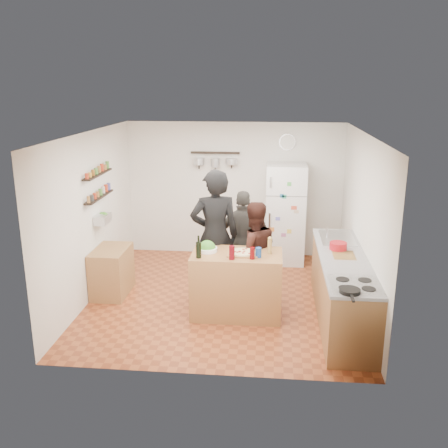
# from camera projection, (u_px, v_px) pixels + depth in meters

# --- Properties ---
(room_shell) EXTENTS (4.20, 4.20, 4.20)m
(room_shell) POSITION_uv_depth(u_px,v_px,m) (226.00, 213.00, 7.69)
(room_shell) COLOR brown
(room_shell) RESTS_ON ground
(prep_island) EXTENTS (1.25, 0.72, 0.91)m
(prep_island) POSITION_uv_depth(u_px,v_px,m) (237.00, 284.00, 7.01)
(prep_island) COLOR olive
(prep_island) RESTS_ON floor
(pizza_board) EXTENTS (0.42, 0.34, 0.02)m
(pizza_board) POSITION_uv_depth(u_px,v_px,m) (243.00, 253.00, 6.86)
(pizza_board) COLOR brown
(pizza_board) RESTS_ON prep_island
(pizza) EXTENTS (0.34, 0.34, 0.02)m
(pizza) POSITION_uv_depth(u_px,v_px,m) (243.00, 252.00, 6.85)
(pizza) COLOR #CAB985
(pizza) RESTS_ON pizza_board
(salad_bowl) EXTENTS (0.28, 0.28, 0.06)m
(salad_bowl) POSITION_uv_depth(u_px,v_px,m) (207.00, 249.00, 6.97)
(salad_bowl) COLOR white
(salad_bowl) RESTS_ON prep_island
(wine_bottle) EXTENTS (0.07, 0.07, 0.22)m
(wine_bottle) POSITION_uv_depth(u_px,v_px,m) (199.00, 250.00, 6.70)
(wine_bottle) COLOR black
(wine_bottle) RESTS_ON prep_island
(wine_glass_near) EXTENTS (0.08, 0.08, 0.19)m
(wine_glass_near) POSITION_uv_depth(u_px,v_px,m) (232.00, 253.00, 6.64)
(wine_glass_near) COLOR #50060E
(wine_glass_near) RESTS_ON prep_island
(wine_glass_far) EXTENTS (0.07, 0.07, 0.16)m
(wine_glass_far) POSITION_uv_depth(u_px,v_px,m) (252.00, 253.00, 6.65)
(wine_glass_far) COLOR #560709
(wine_glass_far) RESTS_ON prep_island
(pepper_mill) EXTENTS (0.06, 0.06, 0.19)m
(pepper_mill) POSITION_uv_depth(u_px,v_px,m) (270.00, 247.00, 6.87)
(pepper_mill) COLOR #A58445
(pepper_mill) RESTS_ON prep_island
(salt_canister) EXTENTS (0.08, 0.08, 0.13)m
(salt_canister) POSITION_uv_depth(u_px,v_px,m) (258.00, 252.00, 6.73)
(salt_canister) COLOR navy
(salt_canister) RESTS_ON prep_island
(person_left) EXTENTS (0.83, 0.65, 2.00)m
(person_left) POSITION_uv_depth(u_px,v_px,m) (215.00, 236.00, 7.37)
(person_left) COLOR black
(person_left) RESTS_ON floor
(person_center) EXTENTS (0.91, 0.82, 1.55)m
(person_center) POSITION_uv_depth(u_px,v_px,m) (253.00, 253.00, 7.31)
(person_center) COLOR black
(person_center) RESTS_ON floor
(person_back) EXTENTS (0.92, 0.39, 1.57)m
(person_back) POSITION_uv_depth(u_px,v_px,m) (244.00, 239.00, 7.92)
(person_back) COLOR #2E2B29
(person_back) RESTS_ON floor
(counter_run) EXTENTS (0.63, 2.63, 0.90)m
(counter_run) POSITION_uv_depth(u_px,v_px,m) (342.00, 289.00, 6.85)
(counter_run) COLOR #9E7042
(counter_run) RESTS_ON floor
(stove_top) EXTENTS (0.60, 0.62, 0.02)m
(stove_top) POSITION_uv_depth(u_px,v_px,m) (355.00, 285.00, 5.82)
(stove_top) COLOR white
(stove_top) RESTS_ON counter_run
(skillet) EXTENTS (0.24, 0.24, 0.05)m
(skillet) POSITION_uv_depth(u_px,v_px,m) (350.00, 291.00, 5.58)
(skillet) COLOR black
(skillet) RESTS_ON stove_top
(sink) EXTENTS (0.50, 0.80, 0.03)m
(sink) POSITION_uv_depth(u_px,v_px,m) (337.00, 238.00, 7.54)
(sink) COLOR silver
(sink) RESTS_ON counter_run
(cutting_board) EXTENTS (0.30, 0.40, 0.02)m
(cutting_board) POSITION_uv_depth(u_px,v_px,m) (344.00, 256.00, 6.80)
(cutting_board) COLOR olive
(cutting_board) RESTS_ON counter_run
(red_bowl) EXTENTS (0.24, 0.24, 0.10)m
(red_bowl) POSITION_uv_depth(u_px,v_px,m) (338.00, 246.00, 7.01)
(red_bowl) COLOR #AA131C
(red_bowl) RESTS_ON counter_run
(fridge) EXTENTS (0.70, 0.68, 1.80)m
(fridge) POSITION_uv_depth(u_px,v_px,m) (285.00, 214.00, 9.00)
(fridge) COLOR white
(fridge) RESTS_ON floor
(wall_clock) EXTENTS (0.30, 0.03, 0.30)m
(wall_clock) POSITION_uv_depth(u_px,v_px,m) (287.00, 142.00, 8.97)
(wall_clock) COLOR silver
(wall_clock) RESTS_ON back_wall
(spice_shelf_lower) EXTENTS (0.12, 1.00, 0.02)m
(spice_shelf_lower) POSITION_uv_depth(u_px,v_px,m) (99.00, 197.00, 7.63)
(spice_shelf_lower) COLOR black
(spice_shelf_lower) RESTS_ON left_wall
(spice_shelf_upper) EXTENTS (0.12, 1.00, 0.02)m
(spice_shelf_upper) POSITION_uv_depth(u_px,v_px,m) (98.00, 174.00, 7.53)
(spice_shelf_upper) COLOR black
(spice_shelf_upper) RESTS_ON left_wall
(produce_basket) EXTENTS (0.18, 0.35, 0.14)m
(produce_basket) POSITION_uv_depth(u_px,v_px,m) (103.00, 219.00, 7.72)
(produce_basket) COLOR silver
(produce_basket) RESTS_ON left_wall
(side_table) EXTENTS (0.50, 0.80, 0.73)m
(side_table) POSITION_uv_depth(u_px,v_px,m) (112.00, 271.00, 7.73)
(side_table) COLOR #A16F43
(side_table) RESTS_ON floor
(pot_rack) EXTENTS (0.90, 0.04, 0.04)m
(pot_rack) POSITION_uv_depth(u_px,v_px,m) (215.00, 153.00, 9.07)
(pot_rack) COLOR black
(pot_rack) RESTS_ON back_wall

